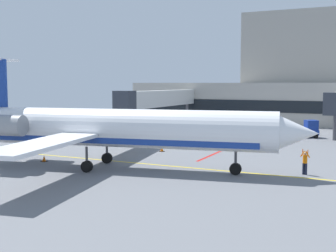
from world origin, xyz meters
TOP-DOWN VIEW (x-y plane):
  - ground at (0.00, 0.00)m, footprint 120.00×120.00m
  - terminal_building at (3.52, 45.97)m, footprint 55.15×11.50m
  - jet_bridge_west at (-13.08, 27.66)m, footprint 2.40×23.15m
  - regional_jet at (-3.63, -0.93)m, footprint 32.15×25.04m
  - baggage_tug at (-12.96, 24.00)m, footprint 3.80×2.64m
  - pushback_tractor at (8.21, 26.79)m, footprint 3.83×3.19m
  - marshaller at (11.37, 3.28)m, footprint 0.79×0.44m
  - safety_cone_alpha at (-10.13, -0.81)m, footprint 0.47×0.47m
  - safety_cone_bravo at (-3.28, 8.73)m, footprint 0.47×0.47m

SIDE VIEW (x-z plane):
  - ground at x=0.00m, z-range -0.10..0.00m
  - safety_cone_alpha at x=-10.13m, z-range -0.03..0.52m
  - safety_cone_bravo at x=-3.28m, z-range -0.03..0.52m
  - baggage_tug at x=-12.96m, z-range -0.06..1.78m
  - marshaller at x=11.37m, z-range 0.02..1.94m
  - pushback_tractor at x=8.21m, z-range -0.11..2.10m
  - regional_jet at x=-3.63m, z-range -1.24..7.75m
  - jet_bridge_west at x=-13.08m, z-range 1.58..7.48m
  - terminal_building at x=3.52m, z-range -3.08..15.81m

